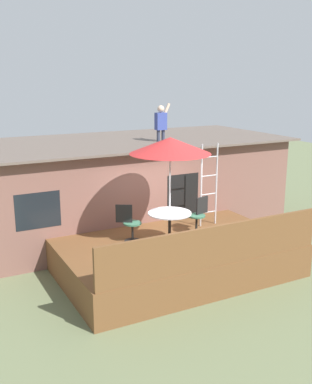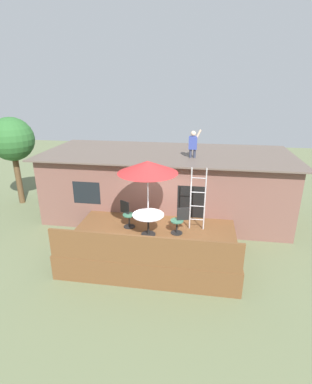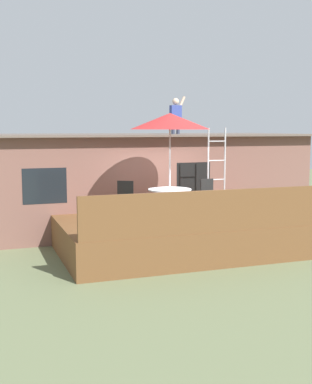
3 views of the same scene
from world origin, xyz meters
name	(u,v)px [view 3 (image 3 of 3)]	position (x,y,z in m)	size (l,w,h in m)	color
ground_plane	(176,252)	(0.00, 0.00, 0.00)	(40.00, 40.00, 0.00)	#66704C
house	(132,180)	(0.00, 3.60, 1.41)	(10.50, 4.50, 2.82)	brown
deck	(176,236)	(0.00, 0.00, 0.40)	(5.52, 3.52, 0.80)	brown
deck_railing	(206,212)	(0.00, -1.71, 1.25)	(5.42, 0.08, 0.90)	brown
patio_table	(170,196)	(-0.15, 0.01, 1.39)	(1.04, 1.04, 0.74)	black
patio_umbrella	(170,121)	(-0.15, 0.01, 3.15)	(1.90, 1.90, 2.54)	silver
step_ladder	(216,170)	(1.42, 0.70, 1.90)	(0.52, 0.04, 2.20)	silver
person_figure	(176,113)	(1.12, 2.82, 3.43)	(0.47, 0.20, 1.11)	#33384C
patio_chair_left	(131,200)	(-0.98, 0.51, 1.26)	(0.57, 0.44, 0.92)	black
patio_chair_right	(203,198)	(0.84, 0.29, 1.26)	(0.61, 0.44, 0.92)	black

